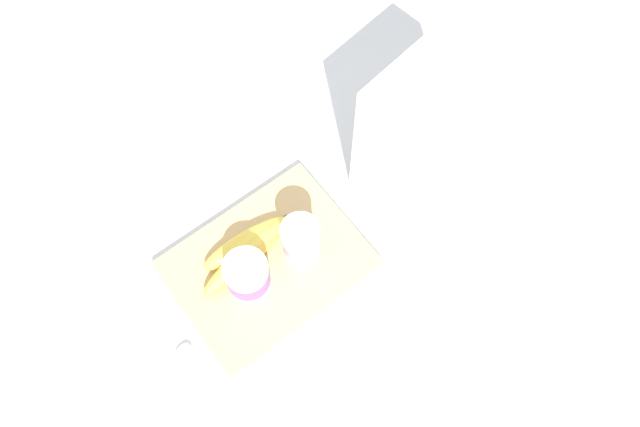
# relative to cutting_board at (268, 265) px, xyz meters

# --- Properties ---
(ground_plane) EXTENTS (2.40, 2.40, 0.00)m
(ground_plane) POSITION_rel_cutting_board_xyz_m (0.00, 0.00, -0.01)
(ground_plane) COLOR silver
(cutting_board) EXTENTS (0.31, 0.24, 0.02)m
(cutting_board) POSITION_rel_cutting_board_xyz_m (0.00, 0.00, 0.00)
(cutting_board) COLOR tan
(cutting_board) RESTS_ON ground_plane
(cereal_box) EXTENTS (0.22, 0.10, 0.28)m
(cereal_box) POSITION_rel_cutting_board_xyz_m (-0.32, -0.02, 0.13)
(cereal_box) COLOR white
(cereal_box) RESTS_ON ground_plane
(yogurt_cup_front) EXTENTS (0.06, 0.06, 0.10)m
(yogurt_cup_front) POSITION_rel_cutting_board_xyz_m (-0.06, 0.02, 0.06)
(yogurt_cup_front) COLOR white
(yogurt_cup_front) RESTS_ON cutting_board
(yogurt_cup_back) EXTENTS (0.07, 0.07, 0.08)m
(yogurt_cup_back) POSITION_rel_cutting_board_xyz_m (0.04, 0.01, 0.05)
(yogurt_cup_back) COLOR white
(yogurt_cup_back) RESTS_ON cutting_board
(banana_bunch) EXTENTS (0.20, 0.08, 0.04)m
(banana_bunch) POSITION_rel_cutting_board_xyz_m (0.02, -0.03, 0.03)
(banana_bunch) COLOR yellow
(banana_bunch) RESTS_ON cutting_board
(spoon) EXTENTS (0.13, 0.07, 0.01)m
(spoon) POSITION_rel_cutting_board_xyz_m (0.22, 0.05, -0.01)
(spoon) COLOR silver
(spoon) RESTS_ON ground_plane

